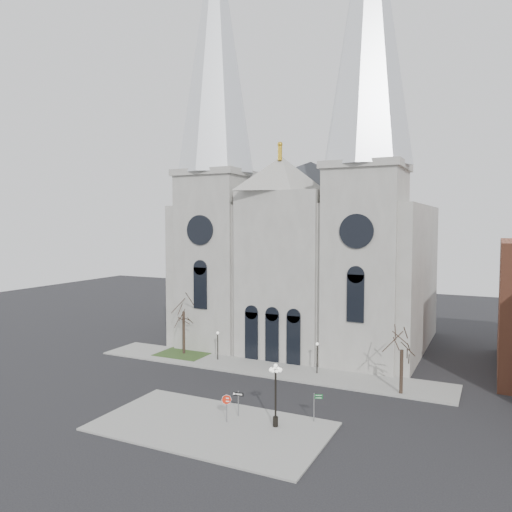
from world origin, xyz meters
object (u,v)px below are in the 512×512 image
at_px(stop_sign, 227,402).
at_px(globe_lamp, 276,387).
at_px(street_name_sign, 315,405).
at_px(one_way_sign, 238,399).

height_order(stop_sign, globe_lamp, globe_lamp).
bearing_deg(street_name_sign, one_way_sign, 172.84).
height_order(one_way_sign, street_name_sign, street_name_sign).
xyz_separation_m(one_way_sign, street_name_sign, (5.97, 1.70, -0.07)).
bearing_deg(globe_lamp, one_way_sign, 170.63).
distance_m(globe_lamp, street_name_sign, 3.77).
relative_size(stop_sign, one_way_sign, 1.07).
distance_m(stop_sign, one_way_sign, 1.53).
bearing_deg(globe_lamp, street_name_sign, 43.39).
relative_size(globe_lamp, one_way_sign, 2.38).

